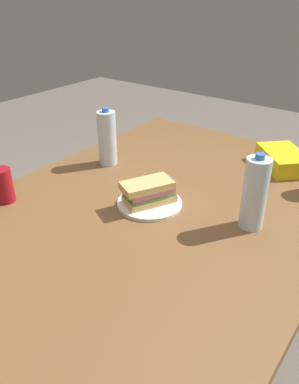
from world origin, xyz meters
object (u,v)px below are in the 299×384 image
(paper_plate, at_px, (150,203))
(water_bottle_tall, at_px, (107,138))
(soda_can_red, at_px, (3,185))
(water_bottle_spare, at_px, (255,194))
(chip_bag, at_px, (283,160))
(sandwich, at_px, (149,192))
(dining_table, at_px, (140,238))

(paper_plate, xyz_separation_m, water_bottle_tall, (-0.17, -0.34, 0.11))
(soda_can_red, height_order, water_bottle_spare, water_bottle_spare)
(water_bottle_tall, bearing_deg, chip_bag, 123.47)
(paper_plate, relative_size, chip_bag, 0.96)
(chip_bag, relative_size, water_bottle_tall, 0.97)
(paper_plate, relative_size, water_bottle_tall, 0.93)
(sandwich, relative_size, chip_bag, 0.89)
(soda_can_red, distance_m, water_bottle_spare, 0.83)
(water_bottle_tall, distance_m, water_bottle_spare, 0.68)
(water_bottle_tall, relative_size, water_bottle_spare, 0.97)
(dining_table, distance_m, water_bottle_spare, 0.40)
(dining_table, distance_m, paper_plate, 0.12)
(sandwich, bearing_deg, water_bottle_tall, -116.96)
(soda_can_red, distance_m, water_bottle_tall, 0.46)
(dining_table, height_order, soda_can_red, soda_can_red)
(paper_plate, height_order, chip_bag, chip_bag)
(chip_bag, xyz_separation_m, water_bottle_tall, (0.40, -0.60, 0.08))
(dining_table, distance_m, chip_bag, 0.70)
(soda_can_red, bearing_deg, water_bottle_tall, 170.48)
(chip_bag, distance_m, water_bottle_spare, 0.49)
(dining_table, height_order, water_bottle_spare, water_bottle_spare)
(dining_table, height_order, chip_bag, chip_bag)
(water_bottle_spare, bearing_deg, paper_plate, -75.43)
(soda_can_red, bearing_deg, sandwich, 123.22)
(paper_plate, bearing_deg, water_bottle_spare, 104.57)
(dining_table, bearing_deg, water_bottle_tall, -124.91)
(paper_plate, relative_size, soda_can_red, 1.82)
(dining_table, xyz_separation_m, water_bottle_tall, (-0.26, -0.37, 0.19))
(sandwich, bearing_deg, dining_table, 16.79)
(paper_plate, distance_m, chip_bag, 0.62)
(dining_table, bearing_deg, paper_plate, -163.99)
(paper_plate, bearing_deg, sandwich, -0.31)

